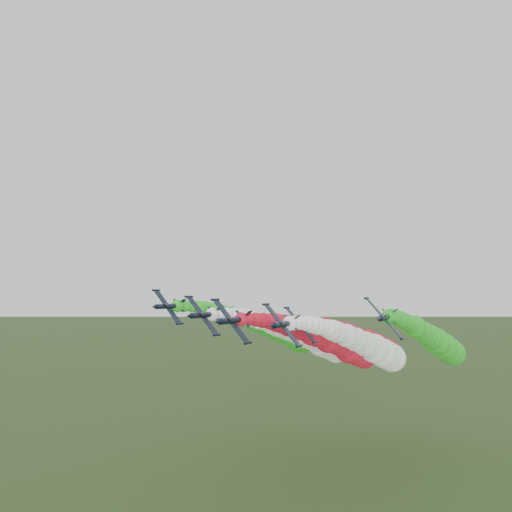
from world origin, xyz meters
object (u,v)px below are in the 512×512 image
Objects in this scene: jet_trail at (372,344)px; jet_outer_right at (435,341)px; jet_inner_left at (308,339)px; jet_outer_left at (275,331)px; jet_lead at (335,343)px; jet_inner_right at (369,347)px.

jet_outer_right is at bearing -27.80° from jet_trail.
jet_outer_left is at bearing 149.11° from jet_inner_left.
jet_lead is at bearing -142.17° from jet_outer_right.
jet_inner_left is at bearing -163.96° from jet_outer_right.
jet_lead is 0.99× the size of jet_trail.
jet_inner_left is at bearing -177.52° from jet_inner_right.
jet_outer_right is (15.40, 8.42, 1.38)m from jet_inner_right.
jet_inner_right is 1.01× the size of jet_outer_left.
jet_outer_left is (-22.45, 15.78, 1.47)m from jet_lead.
jet_trail is at bearing 23.11° from jet_outer_left.
jet_inner_left reaches higher than jet_inner_right.
jet_inner_left reaches higher than jet_lead.
jet_lead is at bearing -97.80° from jet_trail.
jet_inner_left reaches higher than jet_trail.
jet_outer_right reaches higher than jet_inner_right.
jet_outer_right is at bearing 16.04° from jet_inner_left.
jet_outer_right is 1.00× the size of jet_trail.
jet_trail is (-3.07, 18.15, -1.02)m from jet_inner_right.
jet_trail is at bearing 152.20° from jet_outer_right.
jet_inner_left is 1.00× the size of jet_trail.
jet_outer_left is 1.00× the size of jet_outer_right.
jet_outer_left reaches higher than jet_trail.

